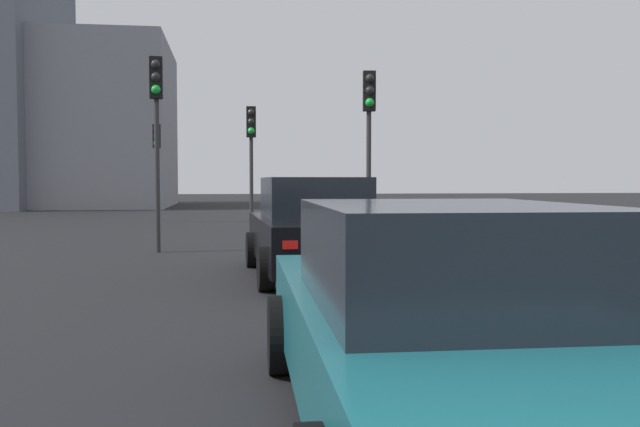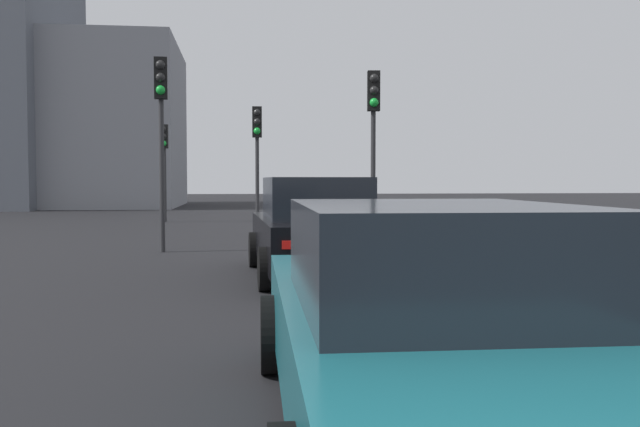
% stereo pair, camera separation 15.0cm
% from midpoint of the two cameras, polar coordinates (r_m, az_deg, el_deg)
% --- Properties ---
extents(car_black_lead, '(4.50, 2.10, 1.63)m').
position_cam_midpoint_polar(car_black_lead, '(11.00, -1.04, -1.38)').
color(car_black_lead, black).
rests_on(car_black_lead, ground_plane).
extents(car_teal_second, '(4.80, 2.03, 1.45)m').
position_cam_midpoint_polar(car_teal_second, '(4.17, 9.03, -9.31)').
color(car_teal_second, '#19606B').
rests_on(car_teal_second, ground_plane).
extents(traffic_light_near_left, '(0.32, 0.29, 3.75)m').
position_cam_midpoint_polar(traffic_light_near_left, '(19.99, -6.06, 6.02)').
color(traffic_light_near_left, '#2D2D30').
rests_on(traffic_light_near_left, ground_plane).
extents(traffic_light_near_right, '(0.32, 0.30, 4.06)m').
position_cam_midpoint_polar(traffic_light_near_right, '(15.45, 3.91, 7.77)').
color(traffic_light_near_right, '#2D2D30').
rests_on(traffic_light_near_right, ground_plane).
extents(traffic_light_far_left, '(0.32, 0.29, 4.26)m').
position_cam_midpoint_polar(traffic_light_far_left, '(15.22, -13.96, 8.29)').
color(traffic_light_far_left, '#2D2D30').
rests_on(traffic_light_far_left, ground_plane).
extents(traffic_light_far_right, '(0.32, 0.29, 3.70)m').
position_cam_midpoint_polar(traffic_light_far_right, '(26.25, -13.82, 5.11)').
color(traffic_light_far_right, '#2D2D30').
rests_on(traffic_light_far_right, ground_plane).
extents(building_facade_left, '(11.26, 10.61, 9.81)m').
position_cam_midpoint_polar(building_facade_left, '(43.80, -19.62, 7.00)').
color(building_facade_left, gray).
rests_on(building_facade_left, ground_plane).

